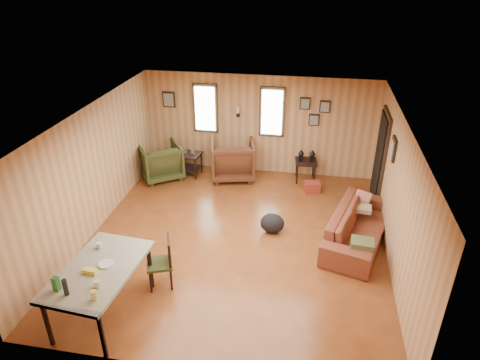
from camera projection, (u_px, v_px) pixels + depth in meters
The scene contains 11 objects.
room at pixel (248, 176), 7.80m from camera, with size 5.54×6.04×2.44m.
sofa at pixel (359, 221), 7.87m from camera, with size 2.23×0.65×0.87m, color brown.
recliner_brown at pixel (233, 158), 10.19m from camera, with size 1.00×0.94×1.03m, color #4C2817.
recliner_green at pixel (160, 160), 10.20m from camera, with size 0.91×0.85×0.94m, color #34391A.
end_table at pixel (190, 160), 10.36m from camera, with size 0.60×0.56×0.69m.
side_table at pixel (306, 160), 10.01m from camera, with size 0.54×0.54×0.80m.
cooler at pixel (312, 187), 9.71m from camera, with size 0.40×0.33×0.25m.
backpack at pixel (272, 223), 8.24m from camera, with size 0.55×0.47×0.40m.
sofa_pillows at pixel (362, 222), 7.74m from camera, with size 0.47×1.65×0.34m.
dining_table at pixel (98, 273), 6.07m from camera, with size 1.12×1.72×1.08m.
dining_chair at pixel (163, 260), 6.78m from camera, with size 0.51×0.51×0.88m.
Camera 1 is at (1.25, -6.59, 4.74)m, focal length 32.00 mm.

